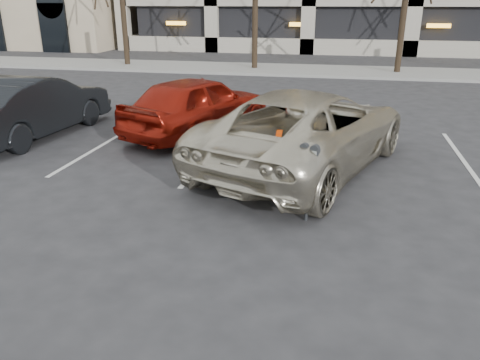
# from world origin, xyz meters

# --- Properties ---
(ground) EXTENTS (140.00, 140.00, 0.00)m
(ground) POSITION_xyz_m (0.00, 0.00, 0.00)
(ground) COLOR #28282B
(ground) RESTS_ON ground
(sidewalk) EXTENTS (80.00, 4.00, 0.12)m
(sidewalk) POSITION_xyz_m (0.00, 16.00, 0.06)
(sidewalk) COLOR gray
(sidewalk) RESTS_ON ground
(stall_lines) EXTENTS (16.90, 5.20, 0.00)m
(stall_lines) POSITION_xyz_m (-1.40, 2.30, 0.01)
(stall_lines) COLOR silver
(stall_lines) RESTS_ON ground
(parking_meter) EXTENTS (0.34, 0.21, 1.25)m
(parking_meter) POSITION_xyz_m (1.03, -1.16, 0.96)
(parking_meter) COLOR black
(parking_meter) RESTS_ON ground
(suv_silver) EXTENTS (4.62, 6.51, 1.65)m
(suv_silver) POSITION_xyz_m (0.80, 1.44, 0.82)
(suv_silver) COLOR beige
(suv_silver) RESTS_ON ground
(car_red) EXTENTS (3.43, 4.91, 1.55)m
(car_red) POSITION_xyz_m (-2.20, 3.56, 0.78)
(car_red) COLOR maroon
(car_red) RESTS_ON ground
(car_dark) EXTENTS (2.03, 4.87, 1.57)m
(car_dark) POSITION_xyz_m (-6.31, 2.47, 0.78)
(car_dark) COLOR black
(car_dark) RESTS_ON ground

